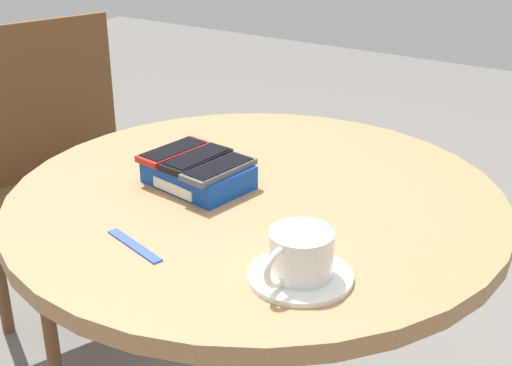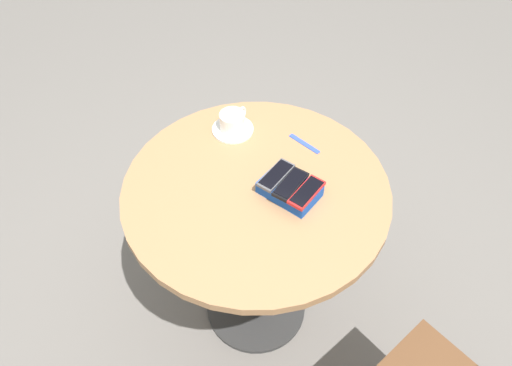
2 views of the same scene
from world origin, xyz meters
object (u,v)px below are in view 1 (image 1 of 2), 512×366
at_px(phone_gray, 219,169).
at_px(chair_near_window, 71,184).
at_px(coffee_cup, 300,253).
at_px(phone_red, 174,152).
at_px(phone_black, 197,159).
at_px(round_table, 256,271).
at_px(saucer, 300,276).
at_px(lanyard_strap, 134,245).
at_px(phone_box, 198,174).

xyz_separation_m(phone_gray, chair_near_window, (-0.76, 0.36, -0.35)).
bearing_deg(coffee_cup, phone_red, 152.65).
bearing_deg(phone_black, round_table, 11.78).
distance_m(phone_black, phone_gray, 0.06).
xyz_separation_m(round_table, phone_gray, (-0.05, -0.04, 0.20)).
xyz_separation_m(phone_gray, coffee_cup, (0.25, -0.17, -0.01)).
distance_m(round_table, phone_black, 0.23).
bearing_deg(phone_gray, phone_black, 166.46).
relative_size(phone_gray, chair_near_window, 0.16).
bearing_deg(round_table, phone_gray, -144.81).
distance_m(saucer, chair_near_window, 1.18).
height_order(phone_gray, chair_near_window, chair_near_window).
bearing_deg(chair_near_window, saucer, -27.16).
height_order(lanyard_strap, chair_near_window, chair_near_window).
bearing_deg(phone_red, chair_near_window, 152.75).
xyz_separation_m(phone_box, lanyard_strap, (0.05, -0.23, -0.02)).
bearing_deg(phone_black, phone_box, -31.09).
height_order(phone_box, chair_near_window, chair_near_window).
distance_m(phone_red, chair_near_window, 0.81).
bearing_deg(coffee_cup, lanyard_strap, -168.70).
height_order(phone_black, saucer, phone_black).
distance_m(phone_box, phone_red, 0.07).
distance_m(phone_red, phone_black, 0.06).
relative_size(round_table, coffee_cup, 7.03).
distance_m(phone_box, chair_near_window, 0.85).
bearing_deg(phone_box, saucer, -30.12).
bearing_deg(chair_near_window, coffee_cup, -27.28).
relative_size(saucer, lanyard_strap, 1.15).
distance_m(phone_box, phone_gray, 0.06).
xyz_separation_m(phone_gray, lanyard_strap, (-0.00, -0.22, -0.05)).
xyz_separation_m(round_table, phone_red, (-0.17, -0.02, 0.20)).
bearing_deg(phone_gray, phone_box, 167.63).
bearing_deg(phone_red, phone_gray, -10.48).
height_order(phone_box, lanyard_strap, phone_box).
relative_size(round_table, phone_red, 6.00).
distance_m(round_table, phone_red, 0.26).
relative_size(phone_box, phone_red, 1.36).
distance_m(phone_gray, saucer, 0.30).
relative_size(saucer, coffee_cup, 1.20).
distance_m(phone_red, saucer, 0.41).
relative_size(phone_gray, lanyard_strap, 1.13).
relative_size(phone_red, lanyard_strap, 1.12).
height_order(round_table, chair_near_window, chair_near_window).
bearing_deg(phone_gray, coffee_cup, -33.78).
bearing_deg(round_table, phone_box, -166.87).
xyz_separation_m(phone_red, phone_gray, (0.11, -0.02, -0.00)).
bearing_deg(phone_gray, phone_red, 169.52).
bearing_deg(coffee_cup, chair_near_window, 152.72).
height_order(phone_red, chair_near_window, chair_near_window).
bearing_deg(saucer, phone_red, 152.99).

